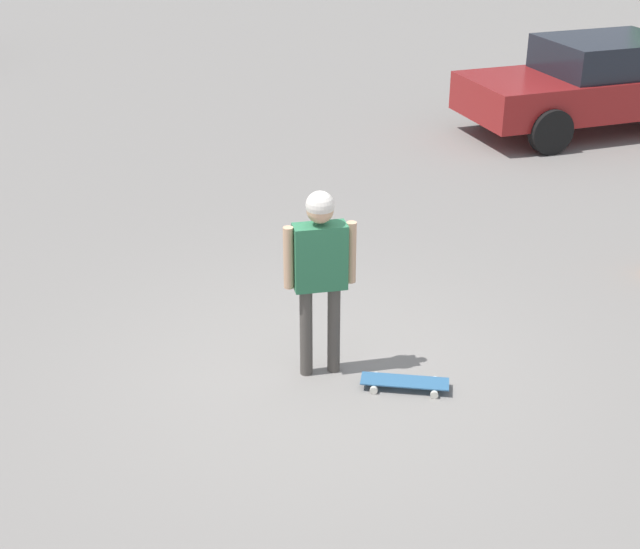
# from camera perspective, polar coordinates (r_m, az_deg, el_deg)

# --- Properties ---
(ground_plane) EXTENTS (220.00, 220.00, 0.00)m
(ground_plane) POSITION_cam_1_polar(r_m,az_deg,el_deg) (8.23, 0.00, -6.22)
(ground_plane) COLOR gray
(person) EXTENTS (0.29, 0.63, 1.76)m
(person) POSITION_cam_1_polar(r_m,az_deg,el_deg) (7.69, 0.00, 0.92)
(person) COLOR #4C4742
(person) RESTS_ON ground_plane
(skateboard) EXTENTS (0.35, 0.80, 0.08)m
(skateboard) POSITION_cam_1_polar(r_m,az_deg,el_deg) (7.99, 5.45, -6.87)
(skateboard) COLOR #336693
(skateboard) RESTS_ON ground_plane
(car_parked_near) EXTENTS (3.14, 4.87, 1.52)m
(car_parked_near) POSITION_cam_1_polar(r_m,az_deg,el_deg) (15.80, 17.44, 11.62)
(car_parked_near) COLOR maroon
(car_parked_near) RESTS_ON ground_plane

